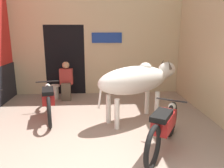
% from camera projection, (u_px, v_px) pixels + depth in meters
% --- Properties ---
extents(wall_back_with_doorway, '(5.48, 0.93, 3.91)m').
position_uv_depth(wall_back_with_doorway, '(86.00, 44.00, 7.33)').
color(wall_back_with_doorway, '#C6B289').
rests_on(wall_back_with_doorway, ground_plane).
extents(wall_right_with_door, '(0.22, 4.75, 3.91)m').
position_uv_depth(wall_right_with_door, '(223.00, 38.00, 4.86)').
color(wall_right_with_door, '#C6B289').
rests_on(wall_right_with_door, ground_plane).
extents(cow, '(2.16, 1.44, 1.39)m').
position_uv_depth(cow, '(137.00, 80.00, 5.02)').
color(cow, silver).
rests_on(cow, ground_plane).
extents(motorcycle_near, '(1.07, 1.69, 0.81)m').
position_uv_depth(motorcycle_near, '(164.00, 126.00, 3.82)').
color(motorcycle_near, black).
rests_on(motorcycle_near, ground_plane).
extents(motorcycle_far, '(0.67, 1.95, 0.80)m').
position_uv_depth(motorcycle_far, '(48.00, 99.00, 5.32)').
color(motorcycle_far, black).
rests_on(motorcycle_far, ground_plane).
extents(shopkeeper_seated, '(0.39, 0.34, 1.18)m').
position_uv_depth(shopkeeper_seated, '(66.00, 80.00, 6.65)').
color(shopkeeper_seated, brown).
rests_on(shopkeeper_seated, ground_plane).
extents(plastic_stool, '(0.32, 0.32, 0.44)m').
position_uv_depth(plastic_stool, '(55.00, 92.00, 6.81)').
color(plastic_stool, beige).
rests_on(plastic_stool, ground_plane).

